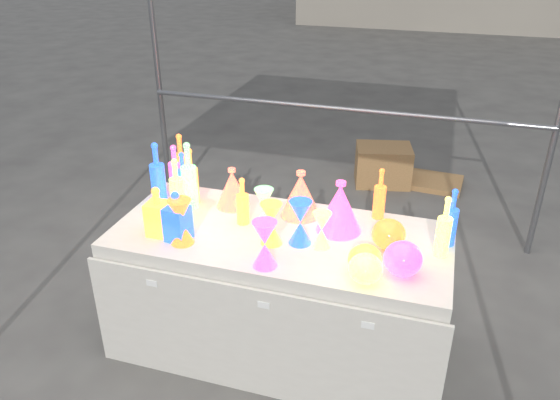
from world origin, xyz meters
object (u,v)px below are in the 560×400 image
(display_table, at_px, (280,291))
(hourglass_0, at_px, (181,222))
(lampshade_0, at_px, (232,187))
(globe_0, at_px, (365,261))
(bottle_0, at_px, (191,176))
(cardboard_box_closed, at_px, (383,165))
(decanter_0, at_px, (158,211))

(display_table, distance_m, hourglass_0, 0.71)
(lampshade_0, bearing_deg, display_table, -24.90)
(globe_0, xyz_separation_m, lampshade_0, (-0.85, 0.46, 0.05))
(bottle_0, relative_size, globe_0, 2.11)
(cardboard_box_closed, bearing_deg, decanter_0, -121.42)
(bottle_0, xyz_separation_m, hourglass_0, (0.15, -0.44, -0.05))
(display_table, distance_m, lampshade_0, 0.66)
(globe_0, bearing_deg, lampshade_0, 151.49)
(cardboard_box_closed, xyz_separation_m, lampshade_0, (-0.63, -2.20, 0.68))
(display_table, xyz_separation_m, decanter_0, (-0.61, -0.19, 0.51))
(bottle_0, distance_m, hourglass_0, 0.46)
(lampshade_0, bearing_deg, cardboard_box_closed, 82.59)
(bottle_0, xyz_separation_m, lampshade_0, (0.25, 0.03, -0.05))
(display_table, height_order, lampshade_0, lampshade_0)
(decanter_0, bearing_deg, hourglass_0, -17.33)
(cardboard_box_closed, relative_size, decanter_0, 1.84)
(display_table, bearing_deg, globe_0, -24.51)
(hourglass_0, distance_m, lampshade_0, 0.48)
(globe_0, bearing_deg, cardboard_box_closed, 94.66)
(cardboard_box_closed, relative_size, bottle_0, 1.48)
(decanter_0, xyz_separation_m, globe_0, (1.10, -0.04, -0.07))
(cardboard_box_closed, xyz_separation_m, bottle_0, (-0.88, -2.23, 0.74))
(lampshade_0, bearing_deg, globe_0, -19.89)
(display_table, xyz_separation_m, bottle_0, (-0.61, 0.21, 0.55))
(cardboard_box_closed, xyz_separation_m, hourglass_0, (-0.73, -2.67, 0.69))
(display_table, relative_size, decanter_0, 6.68)
(display_table, relative_size, cardboard_box_closed, 3.63)
(display_table, relative_size, globe_0, 11.34)
(decanter_0, bearing_deg, display_table, 15.70)
(cardboard_box_closed, relative_size, lampshade_0, 2.15)
(cardboard_box_closed, height_order, decanter_0, decanter_0)
(bottle_0, bearing_deg, hourglass_0, -70.99)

